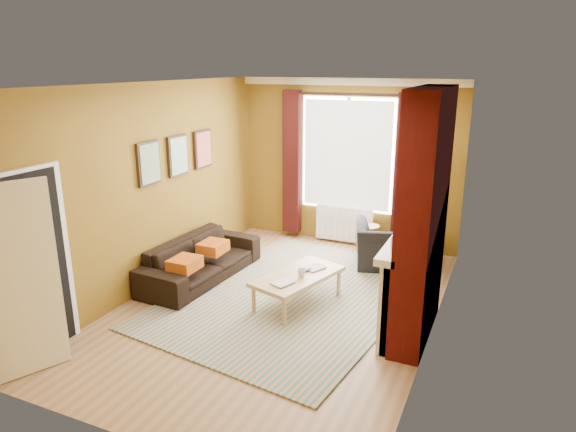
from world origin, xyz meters
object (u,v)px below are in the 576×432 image
at_px(coffee_table, 298,278).
at_px(sofa, 201,259).
at_px(armchair, 391,245).
at_px(wicker_stool, 368,239).
at_px(floor_lamp, 437,176).

bearing_deg(coffee_table, sofa, -170.57).
xyz_separation_m(armchair, coffee_table, (-0.81, -1.77, 0.02)).
relative_size(wicker_stool, floor_lamp, 0.26).
relative_size(armchair, coffee_table, 0.78).
bearing_deg(wicker_stool, sofa, -132.87).
distance_m(armchair, wicker_stool, 0.72).
distance_m(wicker_stool, floor_lamp, 1.60).
distance_m(sofa, coffee_table, 1.62).
relative_size(sofa, coffee_table, 1.48).
distance_m(sofa, wicker_stool, 2.82).
height_order(coffee_table, wicker_stool, wicker_stool).
height_order(sofa, armchair, armchair).
xyz_separation_m(sofa, floor_lamp, (2.97, 1.88, 1.13)).
bearing_deg(sofa, wicker_stool, -39.34).
height_order(sofa, wicker_stool, sofa).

